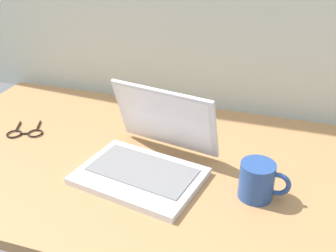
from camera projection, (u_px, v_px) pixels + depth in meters
The scene contains 4 objects.
desk at pixel (185, 172), 1.08m from camera, with size 1.60×0.76×0.03m.
laptop at pixel (149, 155), 1.05m from camera, with size 0.35×0.34×0.21m.
coffee_mug at pixel (258, 180), 0.95m from camera, with size 0.12×0.08×0.09m.
eyeglasses at pixel (25, 133), 1.23m from camera, with size 0.12×0.13×0.01m.
Camera 1 is at (0.23, -0.86, 0.65)m, focal length 42.49 mm.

